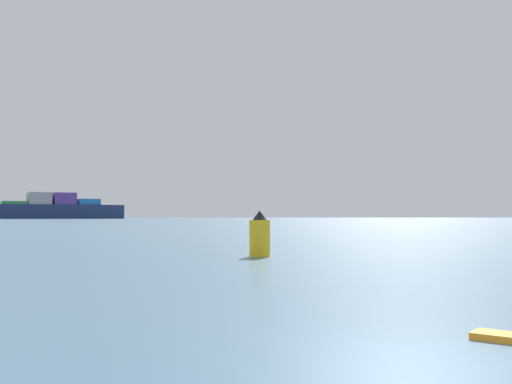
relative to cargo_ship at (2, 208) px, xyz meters
The scene contains 4 objects.
ground_plane 534.87m from the cargo_ship, 71.81° to the right, with size 4000.00×4000.00×0.00m, color #476B84.
cargo_ship is the anchor object (origin of this frame).
distant_headland 749.08m from the cargo_ship, 88.57° to the left, with size 1095.80×258.10×20.50m, color #756B56.
channel_buoy 513.45m from the cargo_ship, 71.04° to the right, with size 1.09×1.09×2.41m.
Camera 1 is at (-3.46, -8.10, 2.11)m, focal length 41.24 mm.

